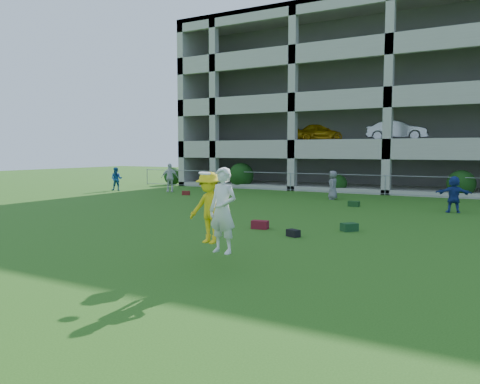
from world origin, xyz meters
The scene contains 14 objects.
ground centered at (0.00, 0.00, 0.00)m, with size 100.00×100.00×0.00m, color #235114.
bystander_a centered at (-15.99, 13.62, 0.76)m, with size 0.74×0.58×1.52m, color #1F5290.
bystander_b centered at (-12.41, 14.60, 0.90)m, with size 1.06×0.44×1.80m, color silver.
bystander_c centered at (-1.94, 15.22, 0.77)m, with size 0.75×0.49×1.54m, color slate.
bystander_d centered at (4.20, 12.56, 0.78)m, with size 1.44×0.46×1.55m, color navy.
bag_red_a centered at (-1.08, 4.87, 0.14)m, with size 0.55×0.30×0.28m, color maroon.
bag_black_b centered at (0.45, 4.09, 0.11)m, with size 0.40×0.25×0.22m, color black.
bag_green_c centered at (1.66, 5.90, 0.13)m, with size 0.50×0.35×0.26m, color #123418.
bag_red_f centered at (-10.24, 13.34, 0.12)m, with size 0.45×0.28×0.24m, color #5D1F10.
bag_green_g centered at (-0.06, 12.60, 0.12)m, with size 0.50×0.30×0.25m, color #133413.
frisbee_contest centered at (0.10, 0.10, 1.28)m, with size 1.86×1.50×1.88m.
parking_garage centered at (-0.01, 27.70, 6.01)m, with size 30.00×14.00×12.00m.
fence centered at (0.00, 19.00, 0.61)m, with size 36.06×0.06×1.20m.
shrub_row centered at (4.59, 19.70, 1.51)m, with size 34.38×2.52×3.50m.
Camera 1 is at (5.91, -9.00, 2.63)m, focal length 35.00 mm.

